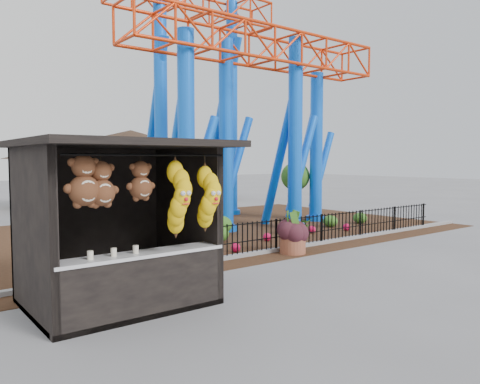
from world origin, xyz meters
TOP-DOWN VIEW (x-y plane):
  - ground at (0.00, 0.00)m, footprint 120.00×120.00m
  - mulch_bed at (4.00, 8.00)m, footprint 18.00×12.00m
  - curb at (4.00, 3.00)m, footprint 18.00×0.18m
  - prize_booth at (-3.01, 0.91)m, footprint 3.50×3.40m
  - picket_fence at (4.90, 3.00)m, footprint 12.20×0.06m
  - roller_coaster at (5.12, 8.23)m, footprint 11.00×6.37m
  - terracotta_planter at (3.00, 2.51)m, footprint 0.82×0.82m
  - planter_foliage at (3.00, 2.51)m, footprint 0.70×0.70m
  - potted_plant at (3.27, 2.67)m, footprint 0.98×0.87m
  - landscaping at (4.98, 5.70)m, footprint 8.46×3.63m
  - pavilion at (6.00, 20.00)m, footprint 15.00×15.00m

SIDE VIEW (x-z plane):
  - ground at x=0.00m, z-range 0.00..0.00m
  - mulch_bed at x=4.00m, z-range 0.00..0.02m
  - curb at x=4.00m, z-range 0.00..0.12m
  - terracotta_planter at x=3.00m, z-range 0.00..0.55m
  - landscaping at x=4.98m, z-range -0.04..0.63m
  - potted_plant at x=3.27m, z-range 0.00..0.99m
  - picket_fence at x=4.90m, z-range 0.00..1.00m
  - planter_foliage at x=3.00m, z-range 0.55..1.19m
  - prize_booth at x=-3.01m, z-range -0.03..3.09m
  - pavilion at x=6.00m, z-range 0.67..5.47m
  - roller_coaster at x=5.12m, z-range 1.03..11.85m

